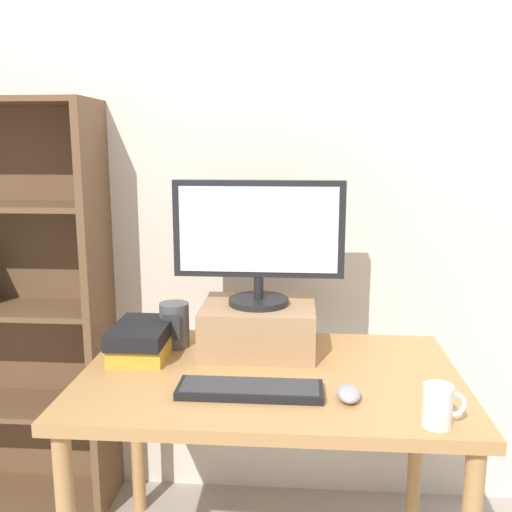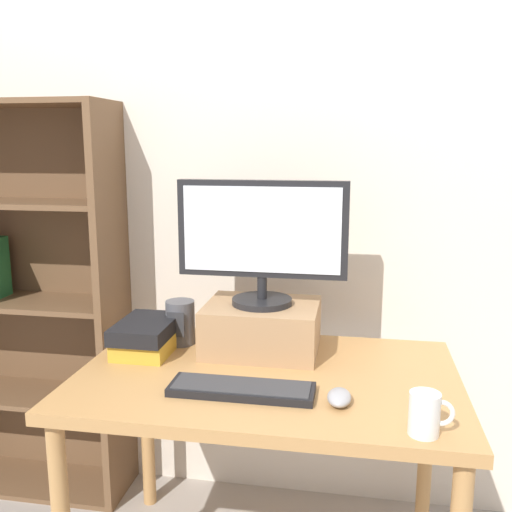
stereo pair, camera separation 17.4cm
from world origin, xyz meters
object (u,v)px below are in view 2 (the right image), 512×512
at_px(computer_monitor, 262,237).
at_px(desk_speaker, 180,322).
at_px(coffee_mug, 426,414).
at_px(bookshelf_unit, 14,296).
at_px(book_stack, 147,336).
at_px(keyboard, 242,389).
at_px(computer_mouse, 339,397).
at_px(desk, 267,398).
at_px(riser_box, 262,327).

distance_m(computer_monitor, desk_speaker, 0.42).
bearing_deg(coffee_mug, bookshelf_unit, 155.39).
bearing_deg(book_stack, keyboard, -35.03).
bearing_deg(bookshelf_unit, book_stack, -23.12).
bearing_deg(coffee_mug, computer_monitor, 134.24).
xyz_separation_m(bookshelf_unit, desk_speaker, (0.75, -0.19, -0.01)).
relative_size(bookshelf_unit, desk_speaker, 10.26).
relative_size(computer_monitor, computer_mouse, 5.31).
distance_m(keyboard, desk_speaker, 0.46).
height_order(computer_monitor, coffee_mug, computer_monitor).
relative_size(bookshelf_unit, computer_monitor, 2.82).
xyz_separation_m(computer_mouse, book_stack, (-0.64, 0.28, 0.04)).
relative_size(desk, computer_mouse, 10.98).
height_order(keyboard, coffee_mug, coffee_mug).
relative_size(computer_mouse, desk_speaker, 0.69).
relative_size(book_stack, desk_speaker, 1.72).
relative_size(keyboard, computer_mouse, 3.88).
height_order(riser_box, computer_mouse, riser_box).
relative_size(computer_monitor, keyboard, 1.37).
bearing_deg(computer_mouse, desk_speaker, 146.06).
bearing_deg(riser_box, desk_speaker, 177.23).
bearing_deg(desk, keyboard, -106.67).
bearing_deg(keyboard, desk_speaker, 128.95).
distance_m(computer_monitor, coffee_mug, 0.76).
relative_size(book_stack, coffee_mug, 2.44).
xyz_separation_m(computer_monitor, computer_mouse, (0.27, -0.36, -0.37)).
bearing_deg(desk_speaker, bookshelf_unit, 165.83).
height_order(computer_mouse, book_stack, book_stack).
height_order(computer_monitor, keyboard, computer_monitor).
distance_m(desk, bookshelf_unit, 1.17).
relative_size(computer_monitor, coffee_mug, 5.16).
distance_m(computer_monitor, book_stack, 0.51).
xyz_separation_m(desk, riser_box, (-0.05, 0.19, 0.16)).
distance_m(bookshelf_unit, riser_box, 1.06).
height_order(riser_box, coffee_mug, riser_box).
height_order(bookshelf_unit, keyboard, bookshelf_unit).
distance_m(desk, coffee_mug, 0.54).
bearing_deg(coffee_mug, desk_speaker, 146.57).
bearing_deg(computer_mouse, bookshelf_unit, 156.65).
xyz_separation_m(keyboard, book_stack, (-0.38, 0.26, 0.04)).
xyz_separation_m(coffee_mug, desk_speaker, (-0.76, 0.50, 0.02)).
distance_m(book_stack, coffee_mug, 0.94).
relative_size(desk, keyboard, 2.83).
xyz_separation_m(bookshelf_unit, book_stack, (0.66, -0.28, -0.03)).
xyz_separation_m(bookshelf_unit, computer_monitor, (1.04, -0.20, 0.30)).
xyz_separation_m(bookshelf_unit, coffee_mug, (1.51, -0.69, -0.03)).
bearing_deg(book_stack, riser_box, 12.08).
bearing_deg(computer_monitor, desk, -75.56).
bearing_deg(riser_box, coffee_mug, -45.85).
distance_m(coffee_mug, desk_speaker, 0.92).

